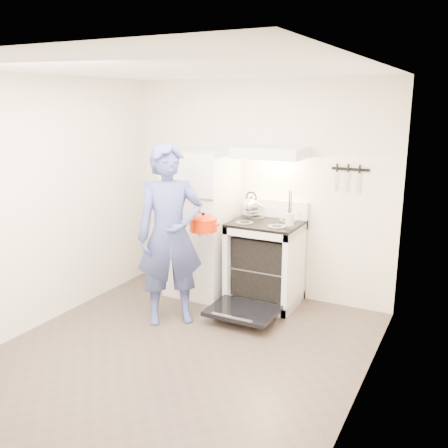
{
  "coord_description": "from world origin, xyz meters",
  "views": [
    {
      "loc": [
        2.27,
        -3.49,
        2.26
      ],
      "look_at": [
        -0.05,
        1.0,
        1.0
      ],
      "focal_mm": 40.0,
      "sensor_mm": 36.0,
      "label": 1
    }
  ],
  "objects_px": {
    "person": "(170,235)",
    "dutch_oven": "(203,225)",
    "stove_body": "(265,264)",
    "tea_kettle": "(251,205)",
    "refrigerator": "(202,223)"
  },
  "relations": [
    {
      "from": "stove_body",
      "to": "dutch_oven",
      "type": "distance_m",
      "value": 0.91
    },
    {
      "from": "dutch_oven",
      "to": "stove_body",
      "type": "bearing_deg",
      "value": 50.38
    },
    {
      "from": "stove_body",
      "to": "person",
      "type": "relative_size",
      "value": 0.5
    },
    {
      "from": "refrigerator",
      "to": "tea_kettle",
      "type": "height_order",
      "value": "refrigerator"
    },
    {
      "from": "refrigerator",
      "to": "dutch_oven",
      "type": "distance_m",
      "value": 0.66
    },
    {
      "from": "refrigerator",
      "to": "stove_body",
      "type": "bearing_deg",
      "value": 1.77
    },
    {
      "from": "stove_body",
      "to": "tea_kettle",
      "type": "height_order",
      "value": "tea_kettle"
    },
    {
      "from": "stove_body",
      "to": "tea_kettle",
      "type": "xyz_separation_m",
      "value": [
        -0.24,
        0.13,
        0.64
      ]
    },
    {
      "from": "stove_body",
      "to": "dutch_oven",
      "type": "xyz_separation_m",
      "value": [
        -0.47,
        -0.57,
        0.53
      ]
    },
    {
      "from": "stove_body",
      "to": "tea_kettle",
      "type": "relative_size",
      "value": 3.09
    },
    {
      "from": "refrigerator",
      "to": "person",
      "type": "relative_size",
      "value": 0.92
    },
    {
      "from": "person",
      "to": "stove_body",
      "type": "bearing_deg",
      "value": 12.95
    },
    {
      "from": "person",
      "to": "dutch_oven",
      "type": "distance_m",
      "value": 0.39
    },
    {
      "from": "stove_body",
      "to": "refrigerator",
      "type": "bearing_deg",
      "value": -178.23
    },
    {
      "from": "refrigerator",
      "to": "dutch_oven",
      "type": "relative_size",
      "value": 4.77
    }
  ]
}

